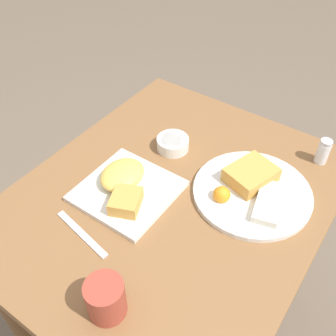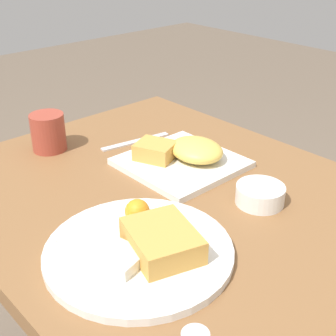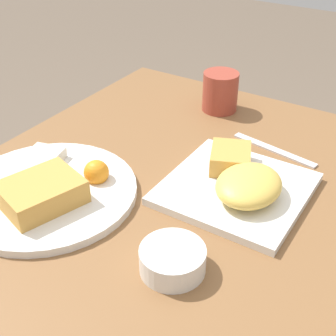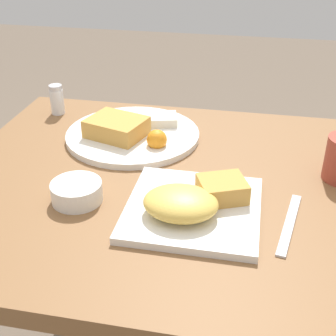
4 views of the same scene
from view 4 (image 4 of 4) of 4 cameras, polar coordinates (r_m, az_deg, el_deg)
The scene contains 6 objects.
dining_table at distance 0.97m, azimuth 0.40°, elevation -6.33°, with size 0.89×0.74×0.70m.
plate_square_near at distance 0.81m, azimuth 2.99°, elevation -4.41°, with size 0.23×0.23×0.06m.
plate_oval_far at distance 1.07m, azimuth -4.49°, elevation 4.40°, with size 0.30×0.30×0.05m.
sauce_ramekin at distance 0.86m, azimuth -11.08°, elevation -2.81°, with size 0.09×0.09×0.04m.
salt_shaker at distance 1.23m, azimuth -13.37°, elevation 7.92°, with size 0.03×0.03×0.08m.
butter_knife at distance 0.82m, azimuth 14.58°, elevation -6.58°, with size 0.05×0.18×0.00m.
Camera 4 is at (0.15, -0.77, 1.18)m, focal length 50.00 mm.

